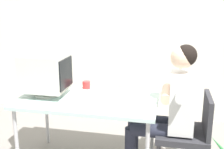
# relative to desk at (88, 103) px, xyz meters

# --- Properties ---
(wall_back) EXTENTS (8.00, 0.10, 3.00)m
(wall_back) POSITION_rel_desk_xyz_m (0.30, 1.40, 0.83)
(wall_back) COLOR silver
(wall_back) RESTS_ON ground_plane
(desk) EXTENTS (1.34, 0.77, 0.71)m
(desk) POSITION_rel_desk_xyz_m (0.00, 0.00, 0.00)
(desk) COLOR #B7B7BC
(desk) RESTS_ON ground_plane
(crt_monitor) EXTENTS (0.43, 0.36, 0.42)m
(crt_monitor) POSITION_rel_desk_xyz_m (-0.43, -0.01, 0.28)
(crt_monitor) COLOR silver
(crt_monitor) RESTS_ON desk
(keyboard) EXTENTS (0.19, 0.42, 0.03)m
(keyboard) POSITION_rel_desk_xyz_m (-0.10, -0.03, 0.06)
(keyboard) COLOR beige
(keyboard) RESTS_ON desk
(office_chair) EXTENTS (0.47, 0.47, 0.81)m
(office_chair) POSITION_rel_desk_xyz_m (0.97, 0.04, -0.20)
(office_chair) COLOR #4C4C51
(office_chair) RESTS_ON ground_plane
(person_seated) EXTENTS (0.74, 0.56, 1.26)m
(person_seated) POSITION_rel_desk_xyz_m (0.77, 0.04, 0.02)
(person_seated) COLOR silver
(person_seated) RESTS_ON ground_plane
(desk_mug) EXTENTS (0.08, 0.09, 0.08)m
(desk_mug) POSITION_rel_desk_xyz_m (-0.11, 0.29, 0.09)
(desk_mug) COLOR red
(desk_mug) RESTS_ON desk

